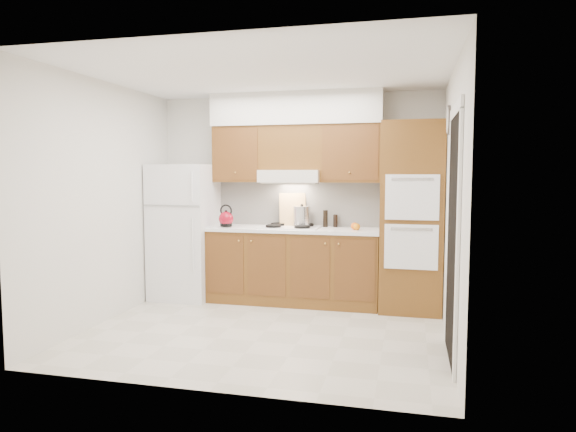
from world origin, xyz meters
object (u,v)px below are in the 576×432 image
object	(u,v)px
oven_cabinet	(412,217)
stock_pot	(302,216)
kettle	(226,219)
fridge	(185,232)

from	to	relation	value
oven_cabinet	stock_pot	bearing A→B (deg)	174.91
kettle	stock_pot	world-z (taller)	stock_pot
kettle	stock_pot	bearing A→B (deg)	14.20
oven_cabinet	kettle	xyz separation A→B (m)	(-2.26, -0.09, -0.06)
fridge	stock_pot	size ratio (longest dim) A/B	7.74
kettle	fridge	bearing A→B (deg)	175.68
stock_pot	oven_cabinet	bearing A→B (deg)	-5.09
fridge	oven_cabinet	bearing A→B (deg)	0.70
fridge	kettle	world-z (taller)	fridge
oven_cabinet	kettle	bearing A→B (deg)	-177.64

